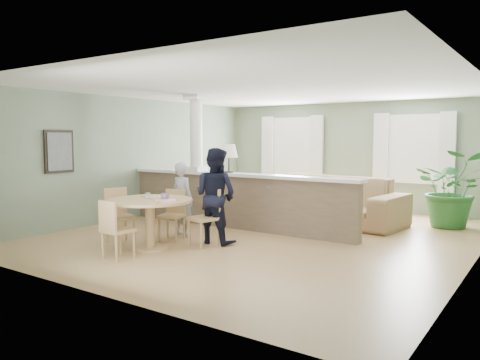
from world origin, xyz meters
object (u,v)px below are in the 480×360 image
Objects in this scene: child_person at (183,199)px; houseplant at (453,189)px; sofa at (324,199)px; chair_far_man at (207,214)px; chair_far_boy at (173,212)px; man_person at (215,196)px; chair_near at (114,227)px; dining_table at (151,210)px; chair_side at (118,213)px.

houseplant is at bearing -126.12° from child_person.
chair_far_man is (-0.71, -3.15, 0.04)m from sofa.
chair_far_boy is at bearing -134.38° from houseplant.
child_person is at bearing 77.63° from chair_far_boy.
houseplant is 5.42m from child_person.
sofa reaches higher than chair_far_man.
man_person reaches higher than chair_far_man.
chair_near is (0.24, -1.56, 0.00)m from chair_far_boy.
chair_far_man is 0.70× the size of child_person.
dining_table is 1.53× the size of chair_near.
sofa is 3.57× the size of chair_side.
child_person is at bearing -111.83° from sofa.
chair_far_boy is at bearing 106.58° from dining_table.
dining_table reaches higher than chair_far_boy.
sofa is 4.85m from chair_near.
chair_side is at bearing -133.42° from houseplant.
man_person is (-0.69, -2.94, 0.33)m from sofa.
man_person is (0.01, 0.22, 0.29)m from chair_far_man.
sofa is at bearing -107.71° from child_person.
dining_table is at bearing 114.09° from child_person.
dining_table is at bearing -101.49° from sofa.
houseplant reaches higher than sofa.
sofa is 2.06× the size of man_person.
chair_far_man is at bearing -106.57° from chair_near.
chair_far_man reaches higher than chair_far_boy.
chair_far_man is (0.56, 0.76, -0.13)m from dining_table.
chair_far_boy is 0.65× the size of child_person.
man_person reaches higher than chair_side.
chair_far_man reaches higher than chair_side.
houseplant is at bearing 28.53° from chair_far_boy.
sofa is 4.12m from dining_table.
chair_far_boy is at bearing 105.24° from child_person.
chair_side is at bearing 72.09° from child_person.
chair_side is at bearing -111.88° from sofa.
houseplant is 1.77× the size of chair_far_boy.
chair_far_boy is 0.95m from chair_side.
chair_far_man is (0.79, -0.03, 0.04)m from chair_far_boy.
man_person reaches higher than houseplant.
chair_near is at bearing 70.55° from man_person.
chair_far_man is at bearing -127.74° from houseplant.
child_person is at bearing -8.13° from man_person.
sofa reaches higher than dining_table.
dining_table is 0.83× the size of man_person.
chair_far_man is at bearing 169.54° from child_person.
chair_side is 1.19m from child_person.
dining_table is (-3.68, -4.80, -0.13)m from houseplant.
sofa is at bearing 72.11° from dining_table.
dining_table is 0.78m from chair_near.
child_person is (-0.82, 0.31, 0.16)m from chair_far_man.
sofa reaches higher than chair_far_boy.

